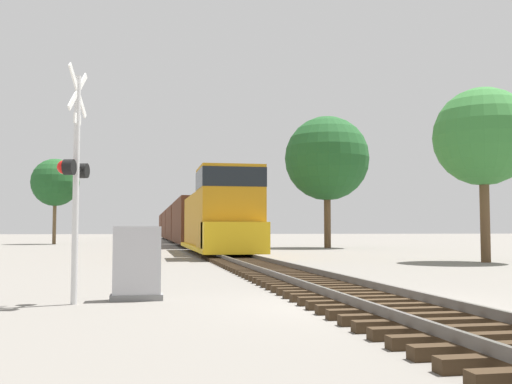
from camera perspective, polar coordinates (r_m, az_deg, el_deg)
name	(u,v)px	position (r m, az deg, el deg)	size (l,w,h in m)	color
ground_plane	(370,306)	(11.55, 10.80, -10.64)	(400.00, 400.00, 0.00)	slate
rail_track_bed	(370,299)	(11.53, 10.79, -9.97)	(2.60, 160.00, 0.31)	#382819
freight_train	(181,224)	(69.05, -7.17, -3.06)	(3.09, 84.67, 4.54)	#B77A14
crossing_signal_near	(75,173)	(12.10, -16.86, 1.76)	(0.54, 1.01, 4.59)	silver
relay_cabinet	(137,264)	(12.48, -11.27, -6.72)	(1.05, 0.50, 1.49)	slate
tree_far_right	(483,137)	(28.54, 20.81, 4.91)	(4.37, 4.37, 7.75)	brown
tree_mid_background	(327,159)	(48.13, 6.77, 3.18)	(6.72, 6.72, 10.49)	brown
tree_deep_background	(55,183)	(63.51, -18.58, 0.86)	(4.78, 4.78, 8.59)	brown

